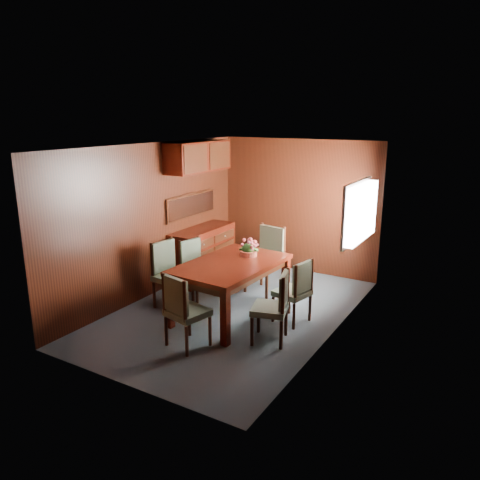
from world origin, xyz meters
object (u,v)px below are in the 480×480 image
Objects in this scene: dining_table at (231,270)px; chair_right_near at (275,303)px; flower_centerpiece at (249,247)px; sideboard at (203,253)px; chair_head at (183,308)px; chair_left_near at (169,270)px.

dining_table is 1.00m from chair_right_near.
sideboard is at bearing 151.43° from flower_centerpiece.
sideboard is at bearing 38.89° from chair_right_near.
chair_right_near is 1.23m from flower_centerpiece.
dining_table is 1.13m from chair_head.
flower_centerpiece reaches higher than sideboard.
chair_head is at bearing -92.08° from flower_centerpiece.
chair_left_near reaches higher than chair_right_near.
chair_left_near is 1.37m from chair_head.
flower_centerpiece is (1.04, 0.57, 0.37)m from chair_left_near.
chair_right_near is 1.16m from chair_head.
flower_centerpiece is (0.06, 1.53, 0.40)m from chair_head.
chair_right_near is at bearing -43.47° from flower_centerpiece.
chair_right_near is 0.97× the size of chair_head.
chair_right_near is (0.90, -0.39, -0.17)m from dining_table.
sideboard is 0.79× the size of dining_table.
sideboard is 1.60m from flower_centerpiece.
chair_right_near is at bearing -20.28° from dining_table.
chair_right_near is (2.18, -1.53, 0.07)m from sideboard.
chair_head reaches higher than chair_right_near.
chair_right_near is (1.88, -0.23, -0.04)m from chair_left_near.
sideboard is 1.49× the size of chair_right_near.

